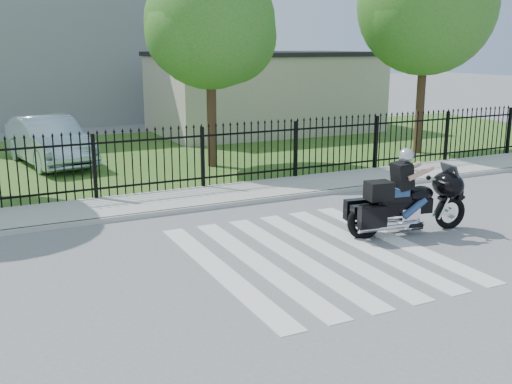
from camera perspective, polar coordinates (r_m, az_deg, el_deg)
name	(u,v)px	position (r m, az deg, el deg)	size (l,w,h in m)	color
ground	(314,255)	(11.91, 5.53, -5.95)	(120.00, 120.00, 0.00)	slate
crosswalk	(314,254)	(11.90, 5.53, -5.92)	(5.00, 5.50, 0.01)	silver
sidewalk	(217,196)	(16.17, -3.76, -0.35)	(40.00, 2.00, 0.12)	#ADAAA3
curb	(232,204)	(15.27, -2.33, -1.18)	(40.00, 0.12, 0.12)	#ADAAA3
grass_strip	(145,155)	(22.67, -10.55, 3.44)	(40.00, 12.00, 0.02)	#375F20
iron_fence	(203,159)	(16.89, -5.10, 3.17)	(26.00, 0.04, 1.80)	black
tree_mid	(210,24)	(19.95, -4.40, 15.68)	(4.20, 4.20, 6.78)	#382316
tree_right	(427,5)	(23.38, 15.94, 16.71)	(5.00, 5.00, 7.90)	#382316
building_low	(264,94)	(28.69, 0.78, 9.32)	(10.00, 6.00, 3.50)	#BBB39C
building_low_roof	(264,54)	(28.60, 0.79, 13.02)	(10.20, 6.20, 0.20)	black
building_tall	(11,6)	(35.68, -22.28, 16.06)	(15.00, 10.00, 12.00)	gray
motorcycle_rider	(406,198)	(13.34, 14.08, -0.58)	(2.92, 1.18, 1.93)	black
parked_car	(49,141)	(21.60, -19.11, 4.62)	(1.73, 4.96, 1.63)	#94ACBA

